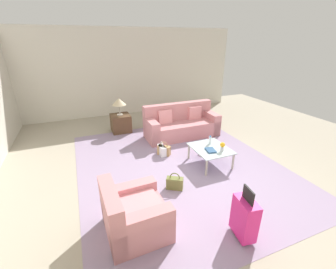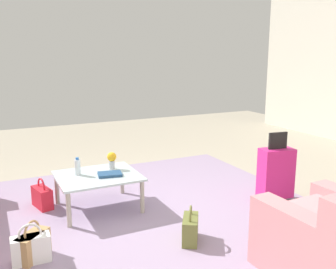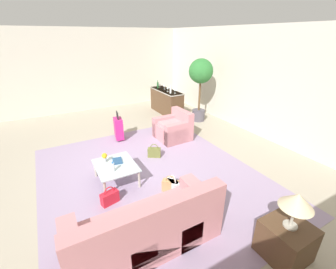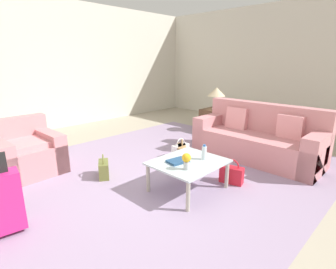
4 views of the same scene
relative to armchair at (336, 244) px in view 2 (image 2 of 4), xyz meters
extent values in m
plane|color=#A89E89|center=(0.90, -1.67, -0.29)|extent=(12.00, 12.00, 0.00)
cube|color=#9984A3|center=(1.50, -1.47, -0.29)|extent=(5.20, 4.40, 0.01)
cube|color=#C67F84|center=(0.00, -0.07, -0.07)|extent=(0.93, 0.90, 0.44)
cube|color=#C67F84|center=(0.35, -0.06, 0.01)|extent=(0.23, 0.88, 0.60)
cube|color=pink|center=(0.00, -0.12, 0.19)|extent=(0.68, 0.63, 0.08)
cube|color=silver|center=(1.30, -2.17, 0.10)|extent=(0.91, 0.78, 0.02)
cylinder|color=#ADA899|center=(0.90, -1.83, -0.10)|extent=(0.05, 0.05, 0.38)
cylinder|color=#ADA899|center=(1.71, -1.83, -0.10)|extent=(0.05, 0.05, 0.38)
cylinder|color=#ADA899|center=(0.90, -2.51, -0.10)|extent=(0.05, 0.05, 0.38)
cylinder|color=#ADA899|center=(1.71, -2.51, -0.10)|extent=(0.05, 0.05, 0.38)
cylinder|color=silver|center=(1.50, -2.27, 0.20)|extent=(0.06, 0.06, 0.18)
cylinder|color=#2D6BBC|center=(1.50, -2.27, 0.31)|extent=(0.04, 0.04, 0.02)
cube|color=navy|center=(1.18, -2.09, 0.13)|extent=(0.29, 0.23, 0.03)
cylinder|color=#B2B7BC|center=(1.08, -2.32, 0.16)|extent=(0.07, 0.07, 0.10)
sphere|color=gold|center=(1.08, -2.32, 0.26)|extent=(0.11, 0.11, 0.11)
cube|color=#D12375|center=(-0.70, -1.47, 0.06)|extent=(0.43, 0.28, 0.60)
cube|color=black|center=(-0.70, -1.47, 0.46)|extent=(0.24, 0.06, 0.20)
cylinder|color=black|center=(-0.84, -1.44, -0.27)|extent=(0.03, 0.05, 0.05)
cylinder|color=black|center=(-0.56, -1.49, -0.27)|extent=(0.03, 0.05, 0.05)
cube|color=white|center=(2.14, -1.29, -0.17)|extent=(0.32, 0.15, 0.24)
torus|color=white|center=(2.14, -1.29, -0.03)|extent=(0.20, 0.03, 0.20)
cube|color=red|center=(1.88, -2.48, -0.17)|extent=(0.21, 0.34, 0.24)
torus|color=red|center=(1.88, -2.48, -0.03)|extent=(0.07, 0.20, 0.20)
cube|color=tan|center=(2.12, -1.34, -0.17)|extent=(0.33, 0.33, 0.24)
torus|color=tan|center=(2.12, -1.34, -0.03)|extent=(0.15, 0.15, 0.20)
cube|color=olive|center=(0.73, -1.02, -0.17)|extent=(0.29, 0.35, 0.24)
torus|color=olive|center=(0.73, -1.02, -0.03)|extent=(0.12, 0.18, 0.20)
camera|label=1|loc=(-2.57, 0.48, 2.39)|focal=24.00mm
camera|label=2|loc=(2.36, 1.84, 1.45)|focal=40.00mm
camera|label=3|loc=(5.24, -3.14, 2.54)|focal=24.00mm
camera|label=4|loc=(-1.17, -4.20, 1.38)|focal=28.00mm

